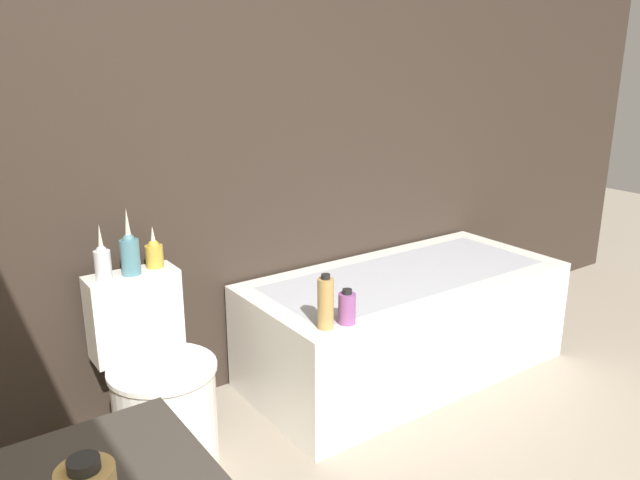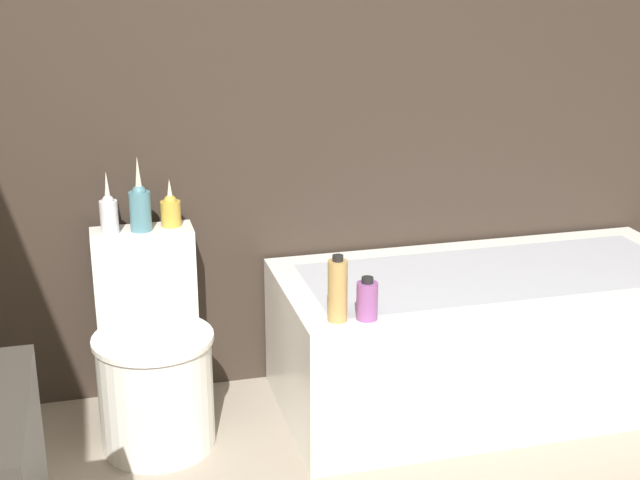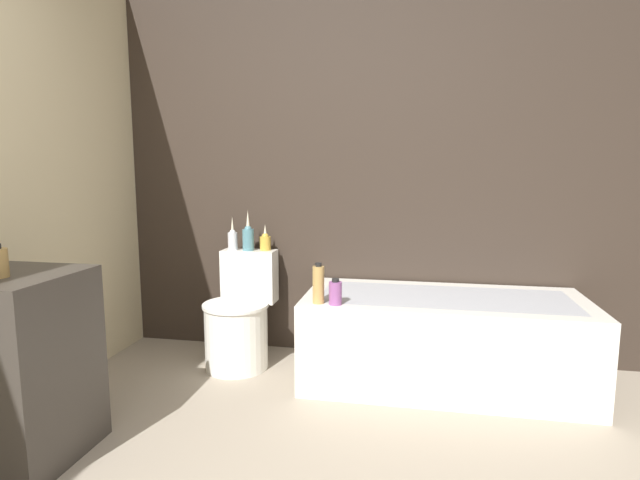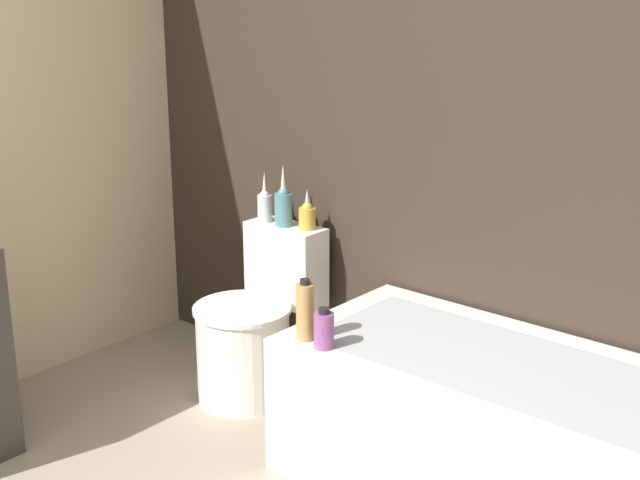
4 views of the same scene
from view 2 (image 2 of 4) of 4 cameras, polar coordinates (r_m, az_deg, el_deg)
name	(u,v)px [view 2 (image 2 of 4)]	position (r m, az deg, el deg)	size (l,w,h in m)	color
wall_back_tiled	(285,68)	(3.51, -2.28, 10.91)	(6.40, 0.06, 2.60)	#332821
bathtub	(491,335)	(3.63, 10.87, -6.02)	(1.68, 0.77, 0.54)	white
toilet	(153,363)	(3.35, -10.61, -7.72)	(0.43, 0.59, 0.74)	white
vase_gold	(109,212)	(3.35, -13.36, 1.73)	(0.07, 0.07, 0.23)	silver
vase_silver	(140,206)	(3.35, -11.45, 2.16)	(0.08, 0.08, 0.28)	teal
vase_bronze	(171,210)	(3.40, -9.54, 1.93)	(0.08, 0.08, 0.18)	gold
shampoo_bottle_tall	(338,290)	(3.00, 1.14, -3.23)	(0.07, 0.07, 0.24)	tan
shampoo_bottle_short	(367,300)	(3.03, 3.03, -3.86)	(0.07, 0.07, 0.15)	#8C4C8C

